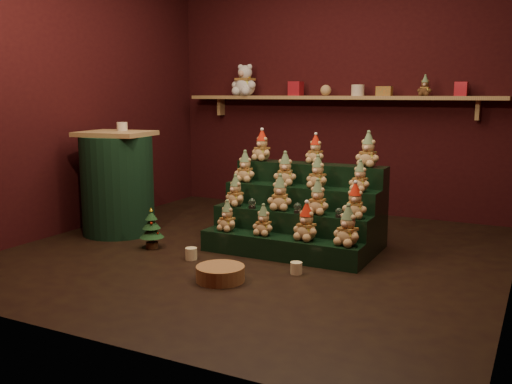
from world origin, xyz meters
The scene contains 40 objects.
ground centered at (0.00, 0.00, 0.00)m, with size 4.00×4.00×0.00m, color black.
back_wall centered at (0.00, 2.05, 1.40)m, with size 4.00×0.10×2.80m, color black.
front_wall centered at (0.00, -2.05, 1.40)m, with size 4.00×0.10×2.80m, color black.
left_wall centered at (-2.05, 0.00, 1.40)m, with size 0.10×4.00×2.80m, color black.
back_shelf centered at (0.00, 1.87, 1.29)m, with size 3.60×0.26×0.24m.
riser_tier_front centered at (0.25, -0.08, 0.09)m, with size 1.40×0.22×0.18m, color black.
riser_tier_midfront centered at (0.25, 0.14, 0.18)m, with size 1.40×0.22×0.36m, color black.
riser_tier_midback centered at (0.25, 0.36, 0.27)m, with size 1.40×0.22×0.54m, color black.
riser_tier_back centered at (0.25, 0.58, 0.36)m, with size 1.40×0.22×0.72m, color black.
teddy_0 centered at (-0.25, -0.08, 0.31)m, with size 0.18×0.16×0.25m, color tan, non-canonical shape.
teddy_1 centered at (0.10, -0.08, 0.31)m, with size 0.18×0.16×0.25m, color tan, non-canonical shape.
teddy_2 centered at (0.48, -0.07, 0.33)m, with size 0.21×0.19×0.30m, color tan, non-canonical shape.
teddy_3 centered at (0.83, -0.07, 0.34)m, with size 0.22×0.20×0.31m, color tan, non-canonical shape.
teddy_4 centered at (-0.28, 0.12, 0.49)m, with size 0.19×0.17×0.27m, color tan, non-canonical shape.
teddy_5 centered at (0.15, 0.14, 0.51)m, with size 0.21×0.19×0.30m, color tan, non-canonical shape.
teddy_6 centered at (0.50, 0.12, 0.50)m, with size 0.20×0.18×0.28m, color tan, non-canonical shape.
teddy_7 centered at (0.82, 0.12, 0.50)m, with size 0.20×0.18×0.28m, color tan, non-canonical shape.
teddy_8 centered at (-0.32, 0.37, 0.68)m, with size 0.20×0.18×0.28m, color tan, non-canonical shape.
teddy_9 centered at (0.09, 0.37, 0.68)m, with size 0.21×0.18×0.29m, color tan, non-canonical shape.
teddy_10 centered at (0.41, 0.34, 0.68)m, with size 0.20×0.18×0.27m, color tan, non-canonical shape.
teddy_11 centered at (0.79, 0.34, 0.67)m, with size 0.18×0.16×0.25m, color tan, non-canonical shape.
teddy_12 centered at (-0.24, 0.57, 0.86)m, with size 0.20×0.18×0.28m, color tan, non-canonical shape.
teddy_13 centered at (0.29, 0.60, 0.85)m, with size 0.18×0.16×0.26m, color tan, non-canonical shape.
teddy_14 centered at (0.78, 0.58, 0.87)m, with size 0.21×0.19×0.30m, color tan, non-canonical shape.
snow_globe_a centered at (-0.09, 0.08, 0.40)m, with size 0.07×0.07×0.09m.
snow_globe_b centered at (0.34, 0.08, 0.40)m, with size 0.07×0.07×0.09m.
snow_globe_c centered at (0.70, 0.08, 0.40)m, with size 0.06×0.06×0.08m.
side_table centered at (-1.51, -0.01, 0.49)m, with size 0.71×0.69×0.99m.
table_ornament centered at (-1.51, 0.09, 1.03)m, with size 0.10×0.10×0.08m, color beige.
mini_christmas_tree centered at (-0.89, -0.31, 0.18)m, with size 0.21×0.21×0.36m.
mug_left centered at (-0.38, -0.45, 0.05)m, with size 0.10×0.10×0.10m, color #F3EDB3.
mug_right centered at (0.54, -0.40, 0.05)m, with size 0.09×0.09×0.09m, color #F3EDB3.
wicker_basket centered at (0.11, -0.81, 0.06)m, with size 0.36×0.36×0.11m, color #9B6C3E.
white_bear centered at (-1.10, 1.84, 1.55)m, with size 0.33×0.30×0.46m, color white, non-canonical shape.
brown_bear centered at (0.99, 1.84, 1.42)m, with size 0.15×0.13×0.20m, color #54341C, non-canonical shape.
gift_tin_red_a centered at (-0.45, 1.85, 1.40)m, with size 0.14×0.14×0.16m, color #A91A26.
gift_tin_cream centered at (0.28, 1.85, 1.38)m, with size 0.14×0.14×0.12m, color beige.
gift_tin_red_b centered at (1.34, 1.85, 1.39)m, with size 0.12×0.12×0.14m, color #A91A26.
shelf_plush_ball centered at (-0.09, 1.85, 1.38)m, with size 0.12×0.12×0.12m, color tan.
scarf_gift_box centered at (0.57, 1.85, 1.37)m, with size 0.16×0.10×0.10m, color #C75B1C.
Camera 1 is at (2.16, -4.22, 1.35)m, focal length 40.00 mm.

